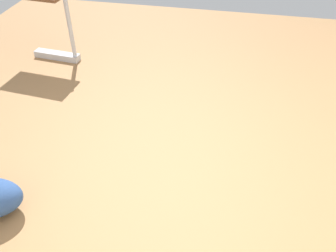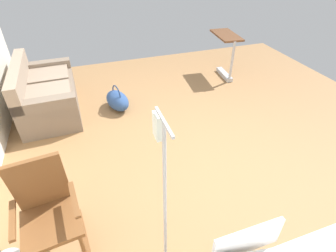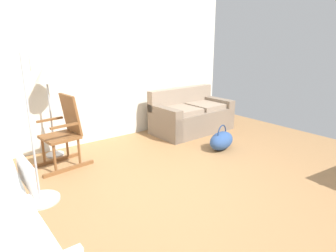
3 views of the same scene
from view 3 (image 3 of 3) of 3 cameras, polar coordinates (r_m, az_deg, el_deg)
name	(u,v)px [view 3 (image 3 of 3)]	position (r m, az deg, el deg)	size (l,w,h in m)	color
ground_plane	(191,195)	(3.69, 4.51, -13.04)	(7.06, 7.06, 0.00)	#9E7247
back_wall	(94,66)	(5.44, -14.08, 11.04)	(5.85, 0.10, 2.70)	silver
couch	(191,116)	(6.02, 4.46, 1.86)	(1.62, 0.89, 0.85)	#7D6C5C
rocking_chair	(64,132)	(4.57, -19.28, -1.16)	(0.81, 0.55, 1.05)	brown
floor_lamp	(47,79)	(4.87, -22.27, 8.32)	(0.34, 0.34, 1.48)	#B2B5BA
duffel_bag	(221,140)	(5.12, 10.21, -2.75)	(0.63, 0.46, 0.43)	#2D4C84
iv_pole	(39,181)	(3.75, -23.56, -9.70)	(0.44, 0.44, 1.69)	#B2B5BA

